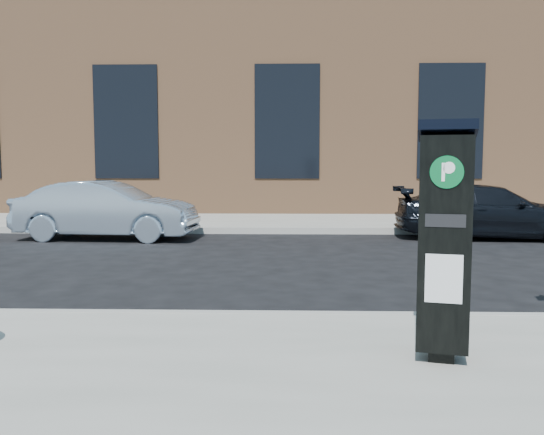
{
  "coord_description": "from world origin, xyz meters",
  "views": [
    {
      "loc": [
        0.04,
        -5.92,
        1.7
      ],
      "look_at": [
        -0.14,
        0.5,
        1.1
      ],
      "focal_mm": 38.0,
      "sensor_mm": 36.0,
      "label": 1
    }
  ],
  "objects": [
    {
      "name": "ground",
      "position": [
        0.0,
        0.0,
        0.0
      ],
      "size": [
        120.0,
        120.0,
        0.0
      ],
      "primitive_type": "plane",
      "color": "black",
      "rests_on": "ground"
    },
    {
      "name": "sidewalk_far",
      "position": [
        0.0,
        14.0,
        0.07
      ],
      "size": [
        60.0,
        12.0,
        0.15
      ],
      "primitive_type": "cube",
      "color": "gray",
      "rests_on": "ground"
    },
    {
      "name": "curb_near",
      "position": [
        0.0,
        -0.02,
        0.07
      ],
      "size": [
        60.0,
        0.12,
        0.16
      ],
      "primitive_type": "cube",
      "color": "#9E9B93",
      "rests_on": "ground"
    },
    {
      "name": "curb_far",
      "position": [
        0.0,
        8.02,
        0.07
      ],
      "size": [
        60.0,
        0.12,
        0.16
      ],
      "primitive_type": "cube",
      "color": "#9E9B93",
      "rests_on": "ground"
    },
    {
      "name": "building",
      "position": [
        -0.0,
        17.0,
        4.15
      ],
      "size": [
        28.0,
        10.05,
        8.25
      ],
      "color": "#9C6B47",
      "rests_on": "ground"
    },
    {
      "name": "parking_kiosk",
      "position": [
        1.26,
        -1.44,
        1.11
      ],
      "size": [
        0.51,
        0.47,
        1.88
      ],
      "rotation": [
        0.0,
        0.0,
        -0.24
      ],
      "color": "black",
      "rests_on": "sidewalk_near"
    },
    {
      "name": "car_silver",
      "position": [
        -4.06,
        6.93,
        0.66
      ],
      "size": [
        4.08,
        1.64,
        1.32
      ],
      "primitive_type": "imported",
      "rotation": [
        0.0,
        0.0,
        1.51
      ],
      "color": "#99ADC2",
      "rests_on": "ground"
    },
    {
      "name": "car_dark",
      "position": [
        4.64,
        7.31,
        0.61
      ],
      "size": [
        4.33,
        1.96,
        1.23
      ],
      "primitive_type": "imported",
      "rotation": [
        0.0,
        0.0,
        1.51
      ],
      "color": "black",
      "rests_on": "ground"
    }
  ]
}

